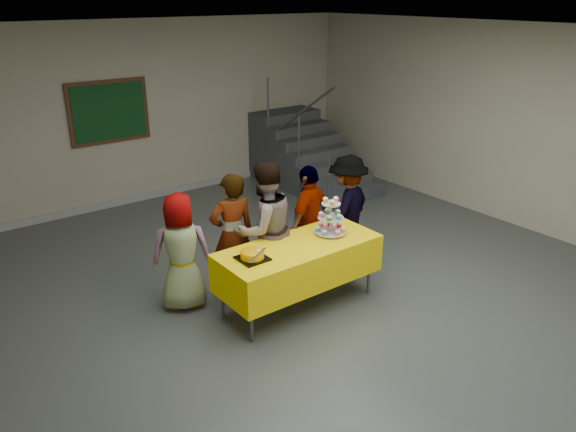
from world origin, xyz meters
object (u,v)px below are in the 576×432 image
Objects in this scene: cupcake_stand at (331,220)px; schoolchild_a at (181,252)px; staircase at (303,156)px; noticeboard at (109,112)px; schoolchild_b at (232,235)px; schoolchild_d at (309,221)px; schoolchild_c at (265,229)px; bake_table at (299,262)px; schoolchild_e at (347,208)px; bear_cake at (252,254)px.

schoolchild_a is (-1.54, 0.76, -0.25)m from cupcake_stand.
staircase reaches higher than schoolchild_a.
schoolchild_b is at bearing -90.19° from noticeboard.
schoolchild_d is 4.07m from noticeboard.
staircase is 3.59m from noticeboard.
schoolchild_d is at bearing -175.22° from schoolchild_c.
schoolchild_b reaches higher than bake_table.
schoolchild_e is at bearing 35.69° from cupcake_stand.
noticeboard is (-1.01, 3.84, 0.88)m from schoolchild_d.
schoolchild_c is 1.12× the size of schoolchild_d.
cupcake_stand is at bearing 141.65° from schoolchild_c.
bear_cake is 1.34m from schoolchild_d.
schoolchild_c reaches higher than schoolchild_a.
cupcake_stand is at bearing 177.75° from schoolchild_a.
bear_cake is 4.46m from noticeboard.
bear_cake is 0.22× the size of schoolchild_c.
noticeboard is at bearing -76.02° from schoolchild_a.
schoolchild_e reaches higher than bake_table.
bake_table is 0.61m from cupcake_stand.
schoolchild_a is at bearing 153.68° from cupcake_stand.
bake_table is at bearing -129.12° from staircase.
bear_cake reaches higher than bake_table.
bear_cake is at bearing 1.79° from schoolchild_d.
schoolchild_c is 4.28m from staircase.
schoolchild_e is (1.70, -0.12, -0.03)m from schoolchild_b.
bear_cake is at bearing 46.31° from schoolchild_c.
noticeboard is at bearing 165.81° from staircase.
schoolchild_d is at bearing 42.67° from bake_table.
bear_cake is 0.28× the size of noticeboard.
schoolchild_d is (1.22, 0.55, -0.11)m from bear_cake.
bear_cake is 5.00m from staircase.
schoolchild_c is at bearing 158.49° from schoolchild_b.
schoolchild_d is (0.70, 0.04, -0.09)m from schoolchild_c.
schoolchild_c is at bearing 44.75° from bear_cake.
schoolchild_e is at bearing 24.95° from bake_table.
schoolchild_b is 0.92× the size of schoolchild_c.
cupcake_stand is 1.24× the size of bear_cake.
schoolchild_a is 1.00m from schoolchild_c.
schoolchild_b is 0.38m from schoolchild_c.
schoolchild_b is at bearing -139.41° from staircase.
schoolchild_e is (1.38, 0.08, -0.09)m from schoolchild_c.
schoolchild_a is 2.34m from schoolchild_e.
bake_table is 4.59m from staircase.
staircase is at bearing -132.99° from schoolchild_c.
staircase reaches higher than bear_cake.
bear_cake is at bearing 179.30° from bake_table.
noticeboard reaches higher than schoolchild_a.
schoolchild_e is at bearing -66.00° from noticeboard.
schoolchild_c is at bearing 101.38° from bake_table.
schoolchild_d reaches higher than cupcake_stand.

